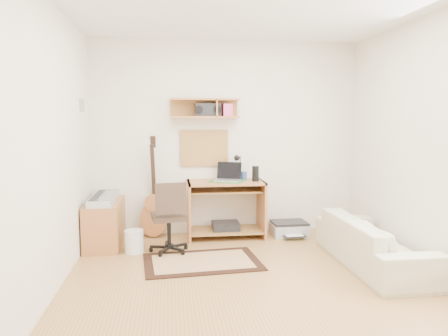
{
  "coord_description": "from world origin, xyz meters",
  "views": [
    {
      "loc": [
        -0.77,
        -3.81,
        1.55
      ],
      "look_at": [
        -0.15,
        1.05,
        1.0
      ],
      "focal_mm": 34.5,
      "sensor_mm": 36.0,
      "label": 1
    }
  ],
  "objects": [
    {
      "name": "floor",
      "position": [
        0.0,
        0.0,
        -0.01
      ],
      "size": [
        3.6,
        4.0,
        0.01
      ],
      "primitive_type": "cube",
      "color": "#B2824A",
      "rests_on": "ground"
    },
    {
      "name": "back_wall",
      "position": [
        0.0,
        2.0,
        1.3
      ],
      "size": [
        3.6,
        0.01,
        2.6
      ],
      "primitive_type": "cube",
      "color": "white",
      "rests_on": "ground"
    },
    {
      "name": "left_wall",
      "position": [
        -1.8,
        0.0,
        1.3
      ],
      "size": [
        0.01,
        4.0,
        2.6
      ],
      "primitive_type": "cube",
      "color": "white",
      "rests_on": "ground"
    },
    {
      "name": "right_wall",
      "position": [
        1.8,
        0.0,
        1.3
      ],
      "size": [
        0.01,
        4.0,
        2.6
      ],
      "primitive_type": "cube",
      "color": "white",
      "rests_on": "ground"
    },
    {
      "name": "wall_shelf",
      "position": [
        -0.3,
        1.88,
        1.7
      ],
      "size": [
        0.9,
        0.25,
        0.26
      ],
      "primitive_type": "cube",
      "color": "#B67240",
      "rests_on": "back_wall"
    },
    {
      "name": "cork_board",
      "position": [
        -0.3,
        1.98,
        1.17
      ],
      "size": [
        0.64,
        0.03,
        0.49
      ],
      "primitive_type": "cube",
      "color": "tan",
      "rests_on": "back_wall"
    },
    {
      "name": "wall_photo",
      "position": [
        -1.79,
        1.5,
        1.72
      ],
      "size": [
        0.02,
        0.2,
        0.15
      ],
      "primitive_type": "cube",
      "color": "#4C8CBF",
      "rests_on": "left_wall"
    },
    {
      "name": "desk",
      "position": [
        -0.04,
        1.73,
        0.38
      ],
      "size": [
        1.0,
        0.55,
        0.75
      ],
      "primitive_type": null,
      "color": "#B67240",
      "rests_on": "floor"
    },
    {
      "name": "laptop",
      "position": [
        -0.02,
        1.71,
        0.87
      ],
      "size": [
        0.42,
        0.42,
        0.25
      ],
      "primitive_type": null,
      "rotation": [
        0.0,
        0.0,
        -0.38
      ],
      "color": "silver",
      "rests_on": "desk"
    },
    {
      "name": "speaker",
      "position": [
        0.35,
        1.68,
        0.85
      ],
      "size": [
        0.09,
        0.09,
        0.2
      ],
      "primitive_type": "cylinder",
      "color": "black",
      "rests_on": "desk"
    },
    {
      "name": "desk_lamp",
      "position": [
        0.17,
        1.87,
        0.91
      ],
      "size": [
        0.11,
        0.11,
        0.33
      ],
      "primitive_type": null,
      "color": "black",
      "rests_on": "desk"
    },
    {
      "name": "pencil_cup",
      "position": [
        0.22,
        1.83,
        0.8
      ],
      "size": [
        0.08,
        0.08,
        0.11
      ],
      "primitive_type": "cylinder",
      "color": "#354EA1",
      "rests_on": "desk"
    },
    {
      "name": "boombox",
      "position": [
        -0.26,
        1.87,
        1.68
      ],
      "size": [
        0.33,
        0.15,
        0.17
      ],
      "primitive_type": "cube",
      "color": "black",
      "rests_on": "wall_shelf"
    },
    {
      "name": "rug",
      "position": [
        -0.43,
        0.74,
        0.01
      ],
      "size": [
        1.31,
        0.94,
        0.02
      ],
      "primitive_type": "cube",
      "rotation": [
        0.0,
        0.0,
        0.09
      ],
      "color": "beige",
      "rests_on": "floor"
    },
    {
      "name": "task_chair",
      "position": [
        -0.79,
        1.14,
        0.43
      ],
      "size": [
        0.5,
        0.5,
        0.86
      ],
      "primitive_type": null,
      "rotation": [
        0.0,
        0.0,
        0.14
      ],
      "color": "#34271F",
      "rests_on": "floor"
    },
    {
      "name": "cabinet",
      "position": [
        -1.58,
        1.55,
        0.28
      ],
      "size": [
        0.4,
        0.9,
        0.55
      ],
      "primitive_type": "cube",
      "color": "#B67240",
      "rests_on": "floor"
    },
    {
      "name": "music_keyboard",
      "position": [
        -1.58,
        1.55,
        0.59
      ],
      "size": [
        0.27,
        0.88,
        0.08
      ],
      "primitive_type": "cube",
      "color": "#B2B5BA",
      "rests_on": "cabinet"
    },
    {
      "name": "guitar",
      "position": [
        -0.98,
        1.86,
        0.67
      ],
      "size": [
        0.39,
        0.28,
        1.35
      ],
      "primitive_type": null,
      "rotation": [
        0.0,
        0.0,
        -0.15
      ],
      "color": "#B26836",
      "rests_on": "floor"
    },
    {
      "name": "waste_basket",
      "position": [
        -1.2,
        1.19,
        0.13
      ],
      "size": [
        0.28,
        0.28,
        0.27
      ],
      "primitive_type": "cylinder",
      "rotation": [
        0.0,
        0.0,
        0.34
      ],
      "color": "white",
      "rests_on": "floor"
    },
    {
      "name": "printer",
      "position": [
        0.82,
        1.69,
        0.08
      ],
      "size": [
        0.49,
        0.39,
        0.18
      ],
      "primitive_type": "cube",
      "rotation": [
        0.0,
        0.0,
        0.03
      ],
      "color": "#A5A8AA",
      "rests_on": "floor"
    },
    {
      "name": "sofa",
      "position": [
        1.38,
        0.42,
        0.34
      ],
      "size": [
        0.51,
        1.73,
        0.68
      ],
      "primitive_type": "imported",
      "rotation": [
        0.0,
        0.0,
        1.57
      ],
      "color": "beige",
      "rests_on": "floor"
    }
  ]
}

